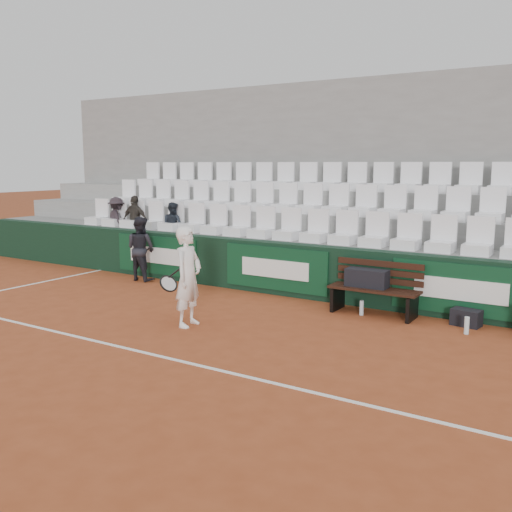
{
  "coord_description": "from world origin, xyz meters",
  "views": [
    {
      "loc": [
        5.17,
        -5.36,
        2.5
      ],
      "look_at": [
        0.27,
        2.4,
        1.0
      ],
      "focal_mm": 40.0,
      "sensor_mm": 36.0,
      "label": 1
    }
  ],
  "objects_px": {
    "spectator_a": "(116,202)",
    "spectator_c": "(173,206)",
    "sports_bag_left": "(367,278)",
    "spectator_b": "(135,202)",
    "sports_bag_ground": "(466,318)",
    "water_bottle_far": "(467,326)",
    "tennis_player": "(188,277)",
    "water_bottle_near": "(362,308)",
    "ball_kid": "(141,249)",
    "bench_left": "(374,302)"
  },
  "relations": [
    {
      "from": "spectator_a",
      "to": "spectator_c",
      "type": "xyz_separation_m",
      "value": [
        1.78,
        0.0,
        -0.03
      ]
    },
    {
      "from": "sports_bag_left",
      "to": "spectator_b",
      "type": "height_order",
      "value": "spectator_b"
    },
    {
      "from": "sports_bag_ground",
      "to": "spectator_c",
      "type": "distance_m",
      "value": 6.85
    },
    {
      "from": "water_bottle_far",
      "to": "tennis_player",
      "type": "bearing_deg",
      "value": -153.98
    },
    {
      "from": "spectator_a",
      "to": "water_bottle_far",
      "type": "bearing_deg",
      "value": -165.64
    },
    {
      "from": "tennis_player",
      "to": "water_bottle_far",
      "type": "bearing_deg",
      "value": 26.02
    },
    {
      "from": "water_bottle_near",
      "to": "ball_kid",
      "type": "bearing_deg",
      "value": 177.96
    },
    {
      "from": "tennis_player",
      "to": "spectator_c",
      "type": "height_order",
      "value": "spectator_c"
    },
    {
      "from": "bench_left",
      "to": "sports_bag_ground",
      "type": "bearing_deg",
      "value": 5.62
    },
    {
      "from": "water_bottle_far",
      "to": "spectator_b",
      "type": "xyz_separation_m",
      "value": [
        -7.91,
        1.32,
        1.47
      ]
    },
    {
      "from": "sports_bag_left",
      "to": "spectator_b",
      "type": "distance_m",
      "value": 6.35
    },
    {
      "from": "sports_bag_left",
      "to": "spectator_c",
      "type": "xyz_separation_m",
      "value": [
        -5.04,
        0.97,
        0.94
      ]
    },
    {
      "from": "spectator_b",
      "to": "spectator_a",
      "type": "bearing_deg",
      "value": -7.05
    },
    {
      "from": "sports_bag_left",
      "to": "spectator_a",
      "type": "bearing_deg",
      "value": 171.9
    },
    {
      "from": "water_bottle_near",
      "to": "water_bottle_far",
      "type": "xyz_separation_m",
      "value": [
        1.72,
        -0.17,
        0.01
      ]
    },
    {
      "from": "water_bottle_far",
      "to": "tennis_player",
      "type": "xyz_separation_m",
      "value": [
        -3.76,
        -1.84,
        0.64
      ]
    },
    {
      "from": "water_bottle_near",
      "to": "bench_left",
      "type": "bearing_deg",
      "value": 40.42
    },
    {
      "from": "sports_bag_left",
      "to": "water_bottle_far",
      "type": "xyz_separation_m",
      "value": [
        1.71,
        -0.35,
        -0.47
      ]
    },
    {
      "from": "spectator_b",
      "to": "spectator_c",
      "type": "relative_size",
      "value": 1.11
    },
    {
      "from": "sports_bag_ground",
      "to": "tennis_player",
      "type": "relative_size",
      "value": 0.28
    },
    {
      "from": "bench_left",
      "to": "sports_bag_ground",
      "type": "xyz_separation_m",
      "value": [
        1.46,
        0.14,
        -0.09
      ]
    },
    {
      "from": "tennis_player",
      "to": "water_bottle_near",
      "type": "bearing_deg",
      "value": 44.47
    },
    {
      "from": "sports_bag_ground",
      "to": "spectator_b",
      "type": "bearing_deg",
      "value": 173.6
    },
    {
      "from": "spectator_c",
      "to": "water_bottle_far",
      "type": "bearing_deg",
      "value": 175.59
    },
    {
      "from": "sports_bag_left",
      "to": "spectator_c",
      "type": "relative_size",
      "value": 0.65
    },
    {
      "from": "bench_left",
      "to": "sports_bag_left",
      "type": "bearing_deg",
      "value": 161.79
    },
    {
      "from": "bench_left",
      "to": "water_bottle_near",
      "type": "xyz_separation_m",
      "value": [
        -0.15,
        -0.13,
        -0.1
      ]
    },
    {
      "from": "water_bottle_near",
      "to": "spectator_a",
      "type": "height_order",
      "value": "spectator_a"
    },
    {
      "from": "water_bottle_far",
      "to": "spectator_a",
      "type": "distance_m",
      "value": 8.74
    },
    {
      "from": "bench_left",
      "to": "spectator_c",
      "type": "bearing_deg",
      "value": 168.88
    },
    {
      "from": "sports_bag_left",
      "to": "ball_kid",
      "type": "relative_size",
      "value": 0.51
    },
    {
      "from": "water_bottle_far",
      "to": "bench_left",
      "type": "bearing_deg",
      "value": 168.99
    },
    {
      "from": "water_bottle_near",
      "to": "ball_kid",
      "type": "xyz_separation_m",
      "value": [
        -5.12,
        0.18,
        0.56
      ]
    },
    {
      "from": "water_bottle_near",
      "to": "sports_bag_ground",
      "type": "bearing_deg",
      "value": 9.69
    },
    {
      "from": "spectator_a",
      "to": "sports_bag_ground",
      "type": "bearing_deg",
      "value": -162.75
    },
    {
      "from": "sports_bag_ground",
      "to": "water_bottle_near",
      "type": "xyz_separation_m",
      "value": [
        -1.61,
        -0.28,
        -0.01
      ]
    },
    {
      "from": "ball_kid",
      "to": "spectator_a",
      "type": "relative_size",
      "value": 1.2
    },
    {
      "from": "tennis_player",
      "to": "ball_kid",
      "type": "distance_m",
      "value": 3.77
    },
    {
      "from": "bench_left",
      "to": "sports_bag_left",
      "type": "height_order",
      "value": "sports_bag_left"
    },
    {
      "from": "sports_bag_ground",
      "to": "tennis_player",
      "type": "distance_m",
      "value": 4.36
    },
    {
      "from": "bench_left",
      "to": "spectator_a",
      "type": "xyz_separation_m",
      "value": [
        -6.96,
        1.02,
        1.35
      ]
    },
    {
      "from": "bench_left",
      "to": "water_bottle_near",
      "type": "height_order",
      "value": "bench_left"
    },
    {
      "from": "ball_kid",
      "to": "water_bottle_near",
      "type": "bearing_deg",
      "value": 177.63
    },
    {
      "from": "water_bottle_near",
      "to": "spectator_b",
      "type": "relative_size",
      "value": 0.21
    },
    {
      "from": "water_bottle_far",
      "to": "spectator_c",
      "type": "bearing_deg",
      "value": 168.91
    },
    {
      "from": "spectator_b",
      "to": "spectator_c",
      "type": "height_order",
      "value": "spectator_b"
    },
    {
      "from": "ball_kid",
      "to": "spectator_a",
      "type": "bearing_deg",
      "value": -30.18
    },
    {
      "from": "spectator_a",
      "to": "spectator_c",
      "type": "bearing_deg",
      "value": -156.81
    },
    {
      "from": "ball_kid",
      "to": "water_bottle_far",
      "type": "bearing_deg",
      "value": 176.71
    },
    {
      "from": "bench_left",
      "to": "spectator_b",
      "type": "xyz_separation_m",
      "value": [
        -6.35,
        1.02,
        1.37
      ]
    }
  ]
}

